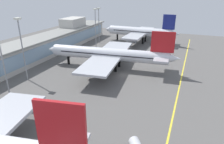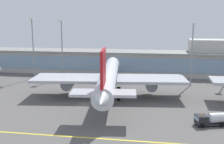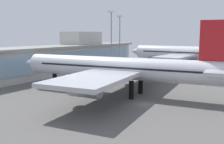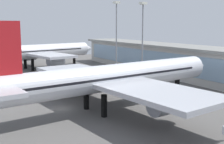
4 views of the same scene
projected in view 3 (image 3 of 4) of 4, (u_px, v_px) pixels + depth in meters
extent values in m
plane|color=#5B5956|center=(144.00, 104.00, 54.34)|extent=(190.64, 190.64, 0.00)
cube|color=beige|center=(1.00, 67.00, 77.66)|extent=(136.17, 12.00, 9.24)
cube|color=#84A3BC|center=(14.00, 67.00, 74.44)|extent=(130.72, 0.20, 5.91)
cube|color=gray|center=(0.00, 50.00, 76.94)|extent=(139.17, 14.00, 0.80)
cube|color=beige|center=(82.00, 39.00, 112.00)|extent=(16.00, 10.00, 6.00)
cylinder|color=black|center=(131.00, 90.00, 58.48)|extent=(1.10, 1.10, 4.08)
cylinder|color=black|center=(140.00, 85.00, 63.95)|extent=(1.10, 1.10, 4.08)
cylinder|color=black|center=(55.00, 80.00, 71.02)|extent=(1.10, 1.10, 4.08)
cylinder|color=silver|center=(120.00, 68.00, 62.30)|extent=(10.68, 50.55, 5.09)
cone|color=silver|center=(32.00, 63.00, 73.61)|extent=(5.32, 5.10, 4.84)
cube|color=#84A3BC|center=(42.00, 60.00, 71.98)|extent=(4.20, 3.97, 1.53)
cube|color=black|center=(120.00, 66.00, 62.25)|extent=(9.83, 42.56, 0.41)
cube|color=#B7BAC1|center=(120.00, 71.00, 62.39)|extent=(47.33, 17.17, 0.82)
cylinder|color=#999EA8|center=(85.00, 89.00, 51.86)|extent=(4.27, 6.90, 3.57)
cylinder|color=#999EA8|center=(133.00, 72.00, 75.04)|extent=(4.27, 6.90, 3.57)
cube|color=red|center=(224.00, 41.00, 51.99)|extent=(1.62, 9.07, 8.15)
cube|color=#B7BAC1|center=(222.00, 70.00, 52.82)|extent=(15.33, 7.15, 0.65)
cylinder|color=black|center=(190.00, 66.00, 100.95)|extent=(1.10, 1.10, 4.36)
cylinder|color=black|center=(195.00, 64.00, 106.36)|extent=(1.10, 1.10, 4.36)
cylinder|color=black|center=(149.00, 63.00, 113.73)|extent=(1.10, 1.10, 4.36)
cylinder|color=silver|center=(185.00, 53.00, 104.75)|extent=(6.54, 40.40, 5.45)
cone|color=silver|center=(136.00, 51.00, 116.59)|extent=(5.31, 5.04, 5.17)
cube|color=#84A3BC|center=(143.00, 49.00, 114.69)|extent=(4.19, 3.92, 1.63)
cube|color=black|center=(185.00, 52.00, 104.69)|extent=(6.42, 33.96, 0.44)
cube|color=#B7BAC1|center=(185.00, 55.00, 104.85)|extent=(42.03, 10.80, 0.87)
cylinder|color=#999EA8|center=(170.00, 63.00, 96.26)|extent=(3.95, 5.34, 3.81)
cylinder|color=#999EA8|center=(190.00, 58.00, 115.62)|extent=(3.95, 5.34, 3.81)
cylinder|color=black|center=(223.00, 84.00, 73.27)|extent=(1.14, 0.59, 1.10)
cylinder|color=black|center=(221.00, 81.00, 77.55)|extent=(1.14, 0.59, 1.10)
cylinder|color=black|center=(220.00, 80.00, 79.95)|extent=(1.14, 0.59, 1.10)
cylinder|color=gray|center=(111.00, 44.00, 93.77)|extent=(0.44, 0.44, 21.68)
cube|color=silver|center=(111.00, 12.00, 92.19)|extent=(1.80, 1.80, 0.70)
cylinder|color=gray|center=(120.00, 44.00, 106.70)|extent=(0.44, 0.44, 20.97)
cube|color=silver|center=(120.00, 16.00, 105.16)|extent=(1.80, 1.80, 0.70)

